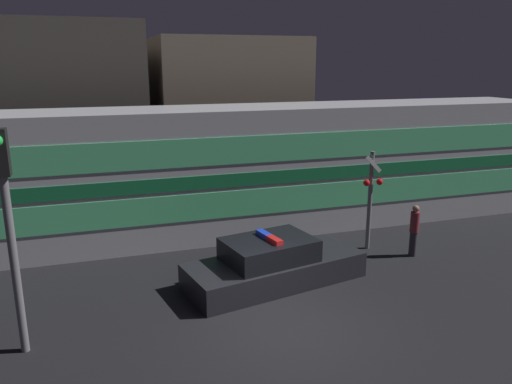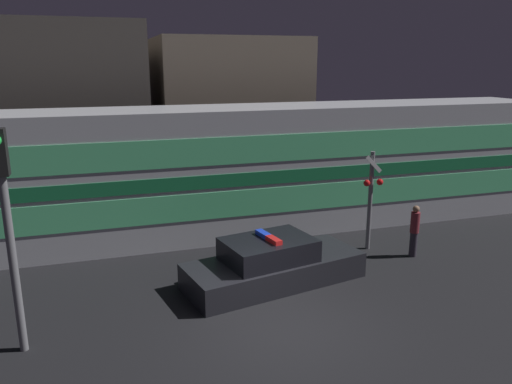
{
  "view_description": "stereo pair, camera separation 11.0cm",
  "coord_description": "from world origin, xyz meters",
  "px_view_note": "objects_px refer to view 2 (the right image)",
  "views": [
    {
      "loc": [
        -3.76,
        -9.38,
        5.82
      ],
      "look_at": [
        0.82,
        4.66,
        1.95
      ],
      "focal_mm": 35.0,
      "sensor_mm": 36.0,
      "label": 1
    },
    {
      "loc": [
        -3.66,
        -9.41,
        5.82
      ],
      "look_at": [
        0.82,
        4.66,
        1.95
      ],
      "focal_mm": 35.0,
      "sensor_mm": 36.0,
      "label": 2
    }
  ],
  "objects_px": {
    "pedestrian": "(414,230)",
    "police_car": "(273,265)",
    "train": "(242,170)",
    "crossing_signal_near": "(371,196)",
    "traffic_light_corner": "(6,214)"
  },
  "relations": [
    {
      "from": "crossing_signal_near",
      "to": "traffic_light_corner",
      "type": "distance_m",
      "value": 10.3
    },
    {
      "from": "pedestrian",
      "to": "police_car",
      "type": "bearing_deg",
      "value": -174.01
    },
    {
      "from": "train",
      "to": "pedestrian",
      "type": "relative_size",
      "value": 14.42
    },
    {
      "from": "train",
      "to": "police_car",
      "type": "xyz_separation_m",
      "value": [
        -0.47,
        -4.61,
        -1.65
      ]
    },
    {
      "from": "police_car",
      "to": "traffic_light_corner",
      "type": "xyz_separation_m",
      "value": [
        -6.03,
        -1.52,
        2.46
      ]
    },
    {
      "from": "pedestrian",
      "to": "crossing_signal_near",
      "type": "distance_m",
      "value": 1.67
    },
    {
      "from": "train",
      "to": "traffic_light_corner",
      "type": "relative_size",
      "value": 5.06
    },
    {
      "from": "pedestrian",
      "to": "crossing_signal_near",
      "type": "height_order",
      "value": "crossing_signal_near"
    },
    {
      "from": "police_car",
      "to": "traffic_light_corner",
      "type": "height_order",
      "value": "traffic_light_corner"
    },
    {
      "from": "traffic_light_corner",
      "to": "train",
      "type": "bearing_deg",
      "value": 43.34
    },
    {
      "from": "crossing_signal_near",
      "to": "train",
      "type": "bearing_deg",
      "value": 136.34
    },
    {
      "from": "train",
      "to": "police_car",
      "type": "relative_size",
      "value": 4.57
    },
    {
      "from": "police_car",
      "to": "traffic_light_corner",
      "type": "distance_m",
      "value": 6.69
    },
    {
      "from": "train",
      "to": "traffic_light_corner",
      "type": "height_order",
      "value": "traffic_light_corner"
    },
    {
      "from": "train",
      "to": "crossing_signal_near",
      "type": "xyz_separation_m",
      "value": [
        3.29,
        -3.14,
        -0.41
      ]
    }
  ]
}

